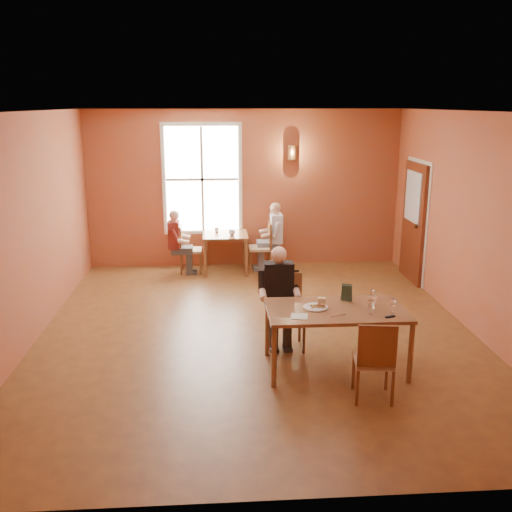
{
  "coord_description": "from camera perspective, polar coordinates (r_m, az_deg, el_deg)",
  "views": [
    {
      "loc": [
        -0.53,
        -7.41,
        3.1
      ],
      "look_at": [
        0.0,
        0.2,
        1.05
      ],
      "focal_mm": 40.0,
      "sensor_mm": 36.0,
      "label": 1
    }
  ],
  "objects": [
    {
      "name": "ground",
      "position": [
        8.05,
        0.1,
        -7.61
      ],
      "size": [
        6.0,
        7.0,
        0.01
      ],
      "primitive_type": "cube",
      "color": "brown",
      "rests_on": "ground"
    },
    {
      "name": "wall_back",
      "position": [
        11.04,
        -1.19,
        6.71
      ],
      "size": [
        6.0,
        0.04,
        3.0
      ],
      "primitive_type": "cube",
      "color": "brown",
      "rests_on": "ground"
    },
    {
      "name": "wall_front",
      "position": [
        4.26,
        3.46,
        -7.08
      ],
      "size": [
        6.0,
        0.04,
        3.0
      ],
      "primitive_type": "cube",
      "color": "brown",
      "rests_on": "ground"
    },
    {
      "name": "wall_left",
      "position": [
        7.97,
        -21.96,
        2.36
      ],
      "size": [
        0.04,
        7.0,
        3.0
      ],
      "primitive_type": "cube",
      "color": "brown",
      "rests_on": "ground"
    },
    {
      "name": "wall_right",
      "position": [
        8.36,
        21.11,
        2.99
      ],
      "size": [
        0.04,
        7.0,
        3.0
      ],
      "primitive_type": "cube",
      "color": "brown",
      "rests_on": "ground"
    },
    {
      "name": "ceiling",
      "position": [
        7.43,
        0.11,
        14.27
      ],
      "size": [
        6.0,
        7.0,
        0.04
      ],
      "primitive_type": "cube",
      "color": "white",
      "rests_on": "wall_back"
    },
    {
      "name": "window",
      "position": [
        10.95,
        -5.4,
        7.64
      ],
      "size": [
        1.36,
        0.1,
        1.96
      ],
      "primitive_type": "cube",
      "color": "white",
      "rests_on": "wall_back"
    },
    {
      "name": "door",
      "position": [
        10.51,
        15.41,
        3.26
      ],
      "size": [
        0.12,
        1.04,
        2.1
      ],
      "primitive_type": "cube",
      "color": "maroon",
      "rests_on": "ground"
    },
    {
      "name": "wall_sconce",
      "position": [
        10.94,
        3.61,
        10.3
      ],
      "size": [
        0.16,
        0.16,
        0.28
      ],
      "primitive_type": "cylinder",
      "color": "brown",
      "rests_on": "wall_back"
    },
    {
      "name": "main_table",
      "position": [
        6.92,
        7.94,
        -8.22
      ],
      "size": [
        1.63,
        0.92,
        0.77
      ],
      "primitive_type": null,
      "color": "#602F18",
      "rests_on": "ground"
    },
    {
      "name": "chair_diner_main",
      "position": [
        7.4,
        3.14,
        -5.7
      ],
      "size": [
        0.43,
        0.43,
        0.96
      ],
      "primitive_type": null,
      "rotation": [
        0.0,
        0.0,
        3.14
      ],
      "color": "#57371B",
      "rests_on": "ground"
    },
    {
      "name": "diner_main",
      "position": [
        7.32,
        3.18,
        -4.69
      ],
      "size": [
        0.5,
        0.5,
        1.26
      ],
      "primitive_type": null,
      "rotation": [
        0.0,
        0.0,
        3.14
      ],
      "color": "black",
      "rests_on": "ground"
    },
    {
      "name": "chair_empty",
      "position": [
        6.32,
        11.67,
        -10.03
      ],
      "size": [
        0.45,
        0.45,
        0.91
      ],
      "primitive_type": null,
      "rotation": [
        0.0,
        0.0,
        -0.12
      ],
      "color": "#411F0D",
      "rests_on": "ground"
    },
    {
      "name": "plate_food",
      "position": [
        6.77,
        5.96,
        -5.06
      ],
      "size": [
        0.32,
        0.32,
        0.04
      ],
      "primitive_type": "cylinder",
      "rotation": [
        0.0,
        0.0,
        -0.09
      ],
      "color": "white",
      "rests_on": "main_table"
    },
    {
      "name": "sandwich",
      "position": [
        6.77,
        6.57,
        -4.76
      ],
      "size": [
        0.1,
        0.1,
        0.11
      ],
      "primitive_type": "cube",
      "rotation": [
        0.0,
        0.0,
        -0.21
      ],
      "color": "tan",
      "rests_on": "main_table"
    },
    {
      "name": "goblet_a",
      "position": [
        6.94,
        11.65,
        -4.06
      ],
      "size": [
        0.09,
        0.09,
        0.2
      ],
      "primitive_type": null,
      "rotation": [
        0.0,
        0.0,
        0.15
      ],
      "color": "white",
      "rests_on": "main_table"
    },
    {
      "name": "goblet_b",
      "position": [
        6.76,
        13.46,
        -4.81
      ],
      "size": [
        0.07,
        0.07,
        0.17
      ],
      "primitive_type": null,
      "rotation": [
        0.0,
        0.0,
        -0.03
      ],
      "color": "white",
      "rests_on": "main_table"
    },
    {
      "name": "goblet_c",
      "position": [
        6.64,
        11.45,
        -5.02
      ],
      "size": [
        0.08,
        0.08,
        0.19
      ],
      "primitive_type": null,
      "rotation": [
        0.0,
        0.0,
        -0.07
      ],
      "color": "white",
      "rests_on": "main_table"
    },
    {
      "name": "menu_stand",
      "position": [
        7.04,
        9.06,
        -3.63
      ],
      "size": [
        0.14,
        0.11,
        0.21
      ],
      "primitive_type": "cube",
      "rotation": [
        0.0,
        0.0,
        -0.42
      ],
      "color": "#243B2C",
      "rests_on": "main_table"
    },
    {
      "name": "knife",
      "position": [
        6.57,
        8.22,
        -5.93
      ],
      "size": [
        0.2,
        0.09,
        0.0
      ],
      "primitive_type": "cube",
      "rotation": [
        0.0,
        0.0,
        0.36
      ],
      "color": "white",
      "rests_on": "main_table"
    },
    {
      "name": "napkin",
      "position": [
        6.5,
        4.35,
        -6.04
      ],
      "size": [
        0.22,
        0.22,
        0.01
      ],
      "primitive_type": "cube",
      "rotation": [
        0.0,
        0.0,
        -0.19
      ],
      "color": "silver",
      "rests_on": "main_table"
    },
    {
      "name": "sunglasses",
      "position": [
        6.64,
        13.27,
        -5.91
      ],
      "size": [
        0.12,
        0.08,
        0.01
      ],
      "primitive_type": "cube",
      "rotation": [
        0.0,
        0.0,
        0.37
      ],
      "color": "black",
      "rests_on": "main_table"
    },
    {
      "name": "second_table",
      "position": [
        10.77,
        -3.07,
        0.33
      ],
      "size": [
        0.83,
        0.83,
        0.73
      ],
      "primitive_type": null,
      "color": "brown",
      "rests_on": "ground"
    },
    {
      "name": "chair_diner_white",
      "position": [
        10.78,
        0.38,
        0.92
      ],
      "size": [
        0.41,
        0.41,
        0.94
      ],
      "primitive_type": null,
      "rotation": [
        0.0,
        0.0,
        1.57
      ],
      "color": "brown",
      "rests_on": "ground"
    },
    {
      "name": "diner_white",
      "position": [
        10.74,
        0.54,
        1.74
      ],
      "size": [
        0.5,
        0.5,
        1.25
      ],
      "primitive_type": null,
      "rotation": [
        0.0,
        0.0,
        1.57
      ],
      "color": "white",
      "rests_on": "ground"
    },
    {
      "name": "chair_diner_maroon",
      "position": [
        10.77,
        -6.53,
        0.69
      ],
      "size": [
        0.4,
        0.4,
        0.9
      ],
      "primitive_type": null,
      "rotation": [
        0.0,
        0.0,
        -1.57
      ],
      "color": "#3F250E",
      "rests_on": "ground"
    },
    {
      "name": "diner_maroon",
      "position": [
        10.73,
        -6.72,
        1.39
      ],
      "size": [
        0.47,
        0.47,
        1.17
      ],
      "primitive_type": null,
      "rotation": [
        0.0,
        0.0,
        -1.57
      ],
      "color": "maroon",
      "rests_on": "ground"
    },
    {
      "name": "cup_a",
      "position": [
        10.56,
        -2.43,
        2.36
      ],
      "size": [
        0.14,
        0.14,
        0.1
      ],
      "primitive_type": "imported",
      "rotation": [
        0.0,
        0.0,
        0.15
      ],
      "color": "silver",
      "rests_on": "second_table"
    },
    {
      "name": "cup_b",
      "position": [
        10.83,
        -3.96,
        2.62
      ],
      "size": [
        0.12,
        0.12,
        0.09
      ],
      "primitive_type": "imported",
      "rotation": [
        0.0,
        0.0,
        0.32
      ],
      "color": "white",
      "rests_on": "second_table"
    }
  ]
}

